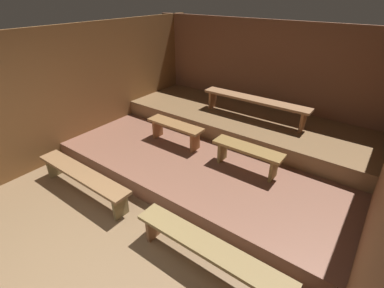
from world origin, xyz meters
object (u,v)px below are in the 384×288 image
at_px(bench_floor_left, 82,176).
at_px(bench_lower_left, 175,128).
at_px(bench_floor_right, 209,250).
at_px(bench_lower_right, 247,152).
at_px(bench_middle_center, 255,102).

xyz_separation_m(bench_floor_left, bench_lower_left, (0.45, 1.80, 0.29)).
bearing_deg(bench_lower_left, bench_floor_right, -42.24).
bearing_deg(bench_lower_right, bench_floor_left, -137.76).
distance_m(bench_lower_left, bench_lower_right, 1.53).
bearing_deg(bench_middle_center, bench_floor_right, -72.14).
xyz_separation_m(bench_lower_left, bench_lower_right, (1.53, 0.00, 0.00)).
xyz_separation_m(bench_lower_left, bench_middle_center, (0.96, 1.38, 0.34)).
bearing_deg(bench_lower_right, bench_lower_left, 180.00).
height_order(bench_floor_right, bench_middle_center, bench_middle_center).
bearing_deg(bench_floor_left, bench_lower_left, 75.89).
bearing_deg(bench_lower_right, bench_middle_center, 112.53).
bearing_deg(bench_floor_left, bench_lower_right, 42.24).
bearing_deg(bench_floor_right, bench_middle_center, 107.86).
bearing_deg(bench_middle_center, bench_lower_left, -124.90).
height_order(bench_floor_left, bench_floor_right, same).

